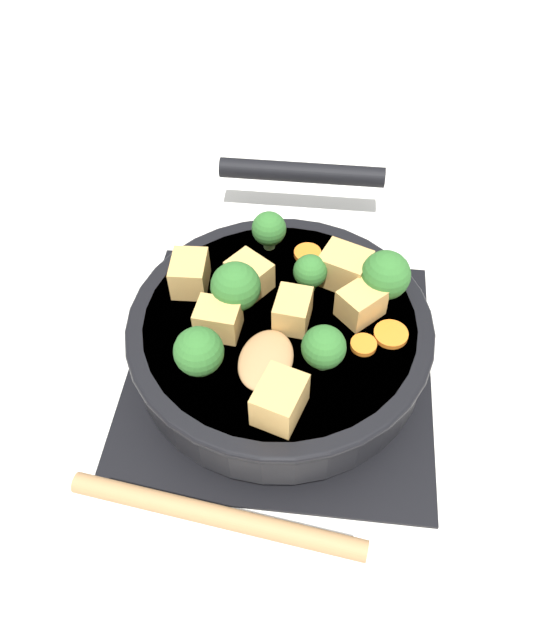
{
  "coord_description": "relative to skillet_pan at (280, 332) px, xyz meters",
  "views": [
    {
      "loc": [
        0.04,
        -0.37,
        0.53
      ],
      "look_at": [
        0.0,
        0.0,
        0.08
      ],
      "focal_mm": 35.0,
      "sensor_mm": 36.0,
      "label": 1
    }
  ],
  "objects": [
    {
      "name": "tofu_cube_near_handle",
      "position": [
        -0.09,
        0.03,
        0.04
      ],
      "size": [
        0.04,
        0.04,
        0.03
      ],
      "primitive_type": "cube",
      "rotation": [
        0.0,
        0.0,
        4.76
      ],
      "color": "tan",
      "rests_on": "skillet_pan"
    },
    {
      "name": "carrot_slice_near_center",
      "position": [
        0.1,
        -0.01,
        0.03
      ],
      "size": [
        0.03,
        0.03,
        0.01
      ],
      "primitive_type": "cylinder",
      "color": "orange",
      "rests_on": "skillet_pan"
    },
    {
      "name": "skillet_pan",
      "position": [
        0.0,
        0.0,
        0.0
      ],
      "size": [
        0.29,
        0.4,
        0.05
      ],
      "color": "black",
      "rests_on": "front_burner_grate"
    },
    {
      "name": "wooden_spoon",
      "position": [
        -0.02,
        -0.14,
        0.03
      ],
      "size": [
        0.22,
        0.2,
        0.02
      ],
      "color": "#A87A4C",
      "rests_on": "skillet_pan"
    },
    {
      "name": "broccoli_floret_center_top",
      "position": [
        0.1,
        0.04,
        0.05
      ],
      "size": [
        0.05,
        0.05,
        0.05
      ],
      "color": "#709956",
      "rests_on": "skillet_pan"
    },
    {
      "name": "broccoli_floret_north_edge",
      "position": [
        -0.02,
        0.09,
        0.05
      ],
      "size": [
        0.04,
        0.04,
        0.04
      ],
      "color": "#709956",
      "rests_on": "skillet_pan"
    },
    {
      "name": "tofu_cube_east_chunk",
      "position": [
        0.01,
        -0.01,
        0.04
      ],
      "size": [
        0.04,
        0.04,
        0.03
      ],
      "primitive_type": "cube",
      "rotation": [
        0.0,
        0.0,
        4.6
      ],
      "color": "tan",
      "rests_on": "skillet_pan"
    },
    {
      "name": "tofu_cube_center_large",
      "position": [
        0.01,
        -0.1,
        0.04
      ],
      "size": [
        0.05,
        0.05,
        0.04
      ],
      "primitive_type": "cube",
      "rotation": [
        0.0,
        0.0,
        4.4
      ],
      "color": "tan",
      "rests_on": "skillet_pan"
    },
    {
      "name": "tofu_cube_west_chunk",
      "position": [
        0.06,
        0.05,
        0.04
      ],
      "size": [
        0.06,
        0.05,
        0.04
      ],
      "primitive_type": "cube",
      "rotation": [
        0.0,
        0.0,
        2.77
      ],
      "color": "tan",
      "rests_on": "skillet_pan"
    },
    {
      "name": "tofu_cube_back_piece",
      "position": [
        0.07,
        0.01,
        0.04
      ],
      "size": [
        0.05,
        0.05,
        0.03
      ],
      "primitive_type": "cube",
      "rotation": [
        0.0,
        0.0,
        0.79
      ],
      "color": "tan",
      "rests_on": "skillet_pan"
    },
    {
      "name": "broccoli_floret_east_rim",
      "position": [
        -0.06,
        -0.07,
        0.05
      ],
      "size": [
        0.04,
        0.04,
        0.05
      ],
      "color": "#709956",
      "rests_on": "skillet_pan"
    },
    {
      "name": "broccoli_floret_near_spoon",
      "position": [
        -0.04,
        0.01,
        0.05
      ],
      "size": [
        0.05,
        0.05,
        0.05
      ],
      "color": "#709956",
      "rests_on": "skillet_pan"
    },
    {
      "name": "front_burner_grate",
      "position": [
        0.0,
        -0.0,
        -0.04
      ],
      "size": [
        0.31,
        0.31,
        0.03
      ],
      "color": "black",
      "rests_on": "ground_plane"
    },
    {
      "name": "carrot_slice_edge_slice",
      "position": [
        0.02,
        0.09,
        0.03
      ],
      "size": [
        0.03,
        0.03,
        0.01
      ],
      "primitive_type": "cylinder",
      "color": "orange",
      "rests_on": "skillet_pan"
    },
    {
      "name": "broccoli_floret_south_cluster",
      "position": [
        0.04,
        -0.05,
        0.05
      ],
      "size": [
        0.04,
        0.04,
        0.05
      ],
      "color": "#709956",
      "rests_on": "skillet_pan"
    },
    {
      "name": "carrot_slice_orange_thin",
      "position": [
        0.08,
        -0.03,
        0.03
      ],
      "size": [
        0.02,
        0.02,
        0.01
      ],
      "primitive_type": "cylinder",
      "color": "orange",
      "rests_on": "skillet_pan"
    },
    {
      "name": "broccoli_floret_west_rim",
      "position": [
        0.02,
        0.04,
        0.05
      ],
      "size": [
        0.03,
        0.03,
        0.04
      ],
      "color": "#709956",
      "rests_on": "skillet_pan"
    },
    {
      "name": "tofu_cube_front_piece",
      "position": [
        -0.05,
        -0.02,
        0.04
      ],
      "size": [
        0.04,
        0.03,
        0.03
      ],
      "primitive_type": "cube",
      "rotation": [
        0.0,
        0.0,
        6.19
      ],
      "color": "tan",
      "rests_on": "skillet_pan"
    },
    {
      "name": "ground_plane",
      "position": [
        0.0,
        -0.0,
        -0.06
      ],
      "size": [
        2.4,
        2.4,
        0.0
      ],
      "primitive_type": "plane",
      "color": "white"
    },
    {
      "name": "tofu_cube_mid_small",
      "position": [
        -0.03,
        0.04,
        0.04
      ],
      "size": [
        0.05,
        0.05,
        0.03
      ],
      "primitive_type": "cube",
      "rotation": [
        0.0,
        0.0,
        5.65
      ],
      "color": "tan",
      "rests_on": "skillet_pan"
    }
  ]
}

